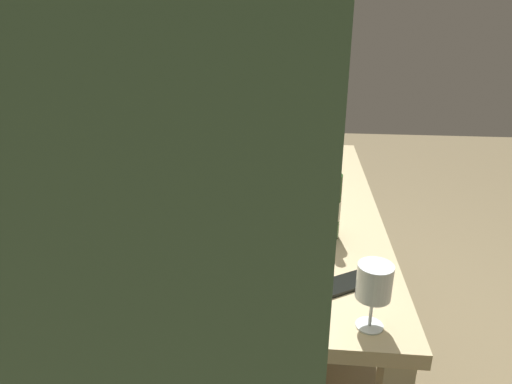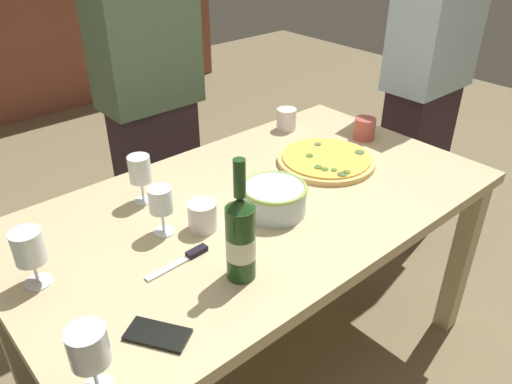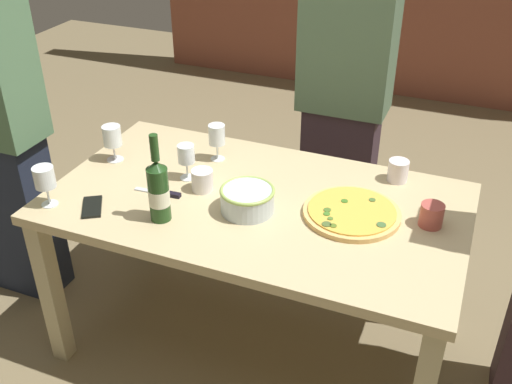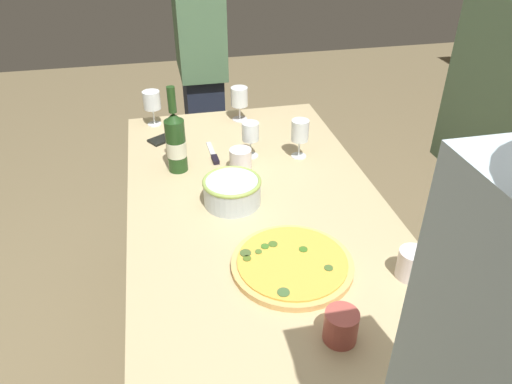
{
  "view_description": "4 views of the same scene",
  "coord_description": "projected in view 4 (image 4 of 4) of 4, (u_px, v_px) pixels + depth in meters",
  "views": [
    {
      "loc": [
        -1.58,
        -0.15,
        1.42
      ],
      "look_at": [
        0.0,
        0.0,
        0.78
      ],
      "focal_mm": 31.67,
      "sensor_mm": 36.0,
      "label": 1
    },
    {
      "loc": [
        -0.91,
        -1.04,
        1.61
      ],
      "look_at": [
        0.0,
        0.0,
        0.78
      ],
      "focal_mm": 35.05,
      "sensor_mm": 36.0,
      "label": 2
    },
    {
      "loc": [
        0.74,
        -1.82,
        1.99
      ],
      "look_at": [
        0.0,
        0.0,
        0.78
      ],
      "focal_mm": 42.1,
      "sensor_mm": 36.0,
      "label": 3
    },
    {
      "loc": [
        1.4,
        -0.3,
        1.71
      ],
      "look_at": [
        0.0,
        0.0,
        0.78
      ],
      "focal_mm": 33.9,
      "sensor_mm": 36.0,
      "label": 4
    }
  ],
  "objects": [
    {
      "name": "wine_bottle",
      "position": [
        176.0,
        141.0,
        1.84
      ],
      "size": [
        0.08,
        0.08,
        0.34
      ],
      "color": "#20431A",
      "rests_on": "dining_table"
    },
    {
      "name": "wine_glass_by_bottle",
      "position": [
        152.0,
        102.0,
        2.19
      ],
      "size": [
        0.08,
        0.08,
        0.16
      ],
      "color": "white",
      "rests_on": "dining_table"
    },
    {
      "name": "wine_glass_far_right",
      "position": [
        250.0,
        133.0,
        1.94
      ],
      "size": [
        0.07,
        0.07,
        0.15
      ],
      "color": "white",
      "rests_on": "dining_table"
    },
    {
      "name": "wine_glass_far_left",
      "position": [
        239.0,
        98.0,
        2.24
      ],
      "size": [
        0.08,
        0.08,
        0.16
      ],
      "color": "white",
      "rests_on": "dining_table"
    },
    {
      "name": "pizza_knife",
      "position": [
        214.0,
        155.0,
        1.99
      ],
      "size": [
        0.2,
        0.03,
        0.02
      ],
      "color": "silver",
      "rests_on": "dining_table"
    },
    {
      "name": "person_guest_left",
      "position": [
        491.0,
        171.0,
        1.73
      ],
      "size": [
        0.42,
        0.24,
        1.65
      ],
      "rotation": [
        0.0,
        0.0,
        -1.71
      ],
      "color": "#34252D",
      "rests_on": "ground"
    },
    {
      "name": "serving_bowl",
      "position": [
        232.0,
        190.0,
        1.68
      ],
      "size": [
        0.21,
        0.21,
        0.09
      ],
      "color": "silver",
      "rests_on": "dining_table"
    },
    {
      "name": "cup_ceramic",
      "position": [
        241.0,
        160.0,
        1.88
      ],
      "size": [
        0.09,
        0.09,
        0.09
      ],
      "primitive_type": "cylinder",
      "color": "white",
      "rests_on": "dining_table"
    },
    {
      "name": "cup_spare",
      "position": [
        412.0,
        264.0,
        1.37
      ],
      "size": [
        0.08,
        0.08,
        0.09
      ],
      "primitive_type": "cylinder",
      "color": "white",
      "rests_on": "dining_table"
    },
    {
      "name": "dining_table",
      "position": [
        256.0,
        221.0,
        1.78
      ],
      "size": [
        1.6,
        0.9,
        0.75
      ],
      "color": "tan",
      "rests_on": "ground"
    },
    {
      "name": "cell_phone",
      "position": [
        165.0,
        138.0,
        2.12
      ],
      "size": [
        0.14,
        0.16,
        0.01
      ],
      "primitive_type": "cube",
      "rotation": [
        0.0,
        0.0,
        0.56
      ],
      "color": "black",
      "rests_on": "dining_table"
    },
    {
      "name": "ground_plane",
      "position": [
        256.0,
        340.0,
        2.13
      ],
      "size": [
        8.0,
        8.0,
        0.0
      ],
      "primitive_type": "plane",
      "color": "#796A4A"
    },
    {
      "name": "cup_amber",
      "position": [
        341.0,
        326.0,
        1.18
      ],
      "size": [
        0.08,
        0.08,
        0.09
      ],
      "primitive_type": "cylinder",
      "color": "#B45047",
      "rests_on": "dining_table"
    },
    {
      "name": "person_guest_right",
      "position": [
        201.0,
        67.0,
        2.65
      ],
      "size": [
        0.42,
        0.24,
        1.67
      ],
      "rotation": [
        0.0,
        0.0,
        0.04
      ],
      "color": "#1E2436",
      "rests_on": "ground"
    },
    {
      "name": "wine_glass_near_pizza",
      "position": [
        300.0,
        131.0,
        1.93
      ],
      "size": [
        0.07,
        0.07,
        0.16
      ],
      "color": "white",
      "rests_on": "dining_table"
    },
    {
      "name": "pizza",
      "position": [
        292.0,
        264.0,
        1.42
      ],
      "size": [
        0.36,
        0.36,
        0.03
      ],
      "color": "#E5B267",
      "rests_on": "dining_table"
    }
  ]
}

